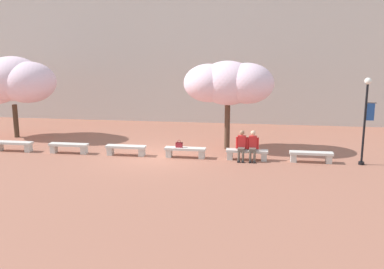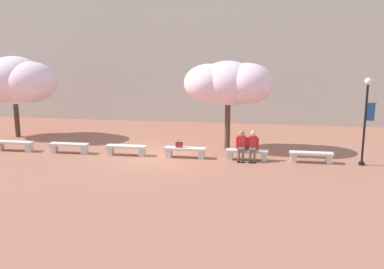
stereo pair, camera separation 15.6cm
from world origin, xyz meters
The scene contains 14 objects.
ground_plane centered at (0.00, 0.00, 0.00)m, with size 100.00×100.00×0.00m, color #9E604C.
building_facade centered at (0.00, 10.36, 4.36)m, with size 30.35×4.00×8.72m, color beige.
stone_bench_west_end centered at (-6.69, 0.00, 0.30)m, with size 1.79×0.43×0.45m.
stone_bench_near_west centered at (-4.02, 0.00, 0.30)m, with size 1.79×0.43×0.45m.
stone_bench_center centered at (-1.34, 0.00, 0.30)m, with size 1.79×0.43×0.45m.
stone_bench_near_east centered at (1.34, 0.00, 0.30)m, with size 1.79×0.43×0.45m.
stone_bench_east_end centered at (4.02, 0.00, 0.30)m, with size 1.79×0.43×0.45m.
stone_bench_far_east centered at (6.69, 0.00, 0.30)m, with size 1.79×0.43×0.45m.
person_seated_left centered at (3.78, -0.05, 0.70)m, with size 0.51×0.69×1.29m.
person_seated_right centered at (4.25, -0.05, 0.70)m, with size 0.51×0.68×1.29m.
handbag centered at (1.07, 0.00, 0.58)m, with size 0.30×0.15×0.34m.
cherry_tree_main centered at (3.06, 1.84, 3.10)m, with size 4.14×2.69×4.12m.
cherry_tree_secondary centered at (-8.01, 2.78, 2.94)m, with size 4.52×3.09×4.22m.
lamp_post_with_banner centered at (8.73, -0.05, 2.17)m, with size 0.54×0.28×3.59m.
Camera 2 is at (4.49, -18.72, 5.12)m, focal length 42.00 mm.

